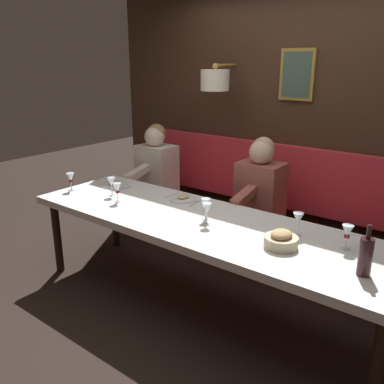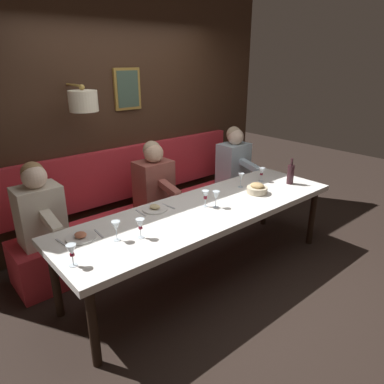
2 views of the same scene
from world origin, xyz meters
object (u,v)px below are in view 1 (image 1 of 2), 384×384
Objects in this scene: wine_glass_6 at (70,178)px; dining_table at (202,227)px; wine_glass_1 at (347,232)px; wine_glass_3 at (117,189)px; wine_glass_2 at (298,219)px; wine_bottle at (365,256)px; wine_glass_4 at (207,209)px; bread_bowl at (281,240)px; diner_middle at (156,163)px; wine_glass_5 at (206,205)px; wine_glass_0 at (112,183)px; diner_near at (260,184)px.

dining_table is at bearing -84.02° from wine_glass_6.
wine_glass_1 and wine_glass_3 have the same top height.
wine_bottle reaches higher than wine_glass_2.
wine_glass_4 is 0.60m from bread_bowl.
diner_middle is 2.41m from wine_glass_1.
wine_glass_2 is 0.68m from wine_glass_5.
wine_glass_5 is (0.02, -0.01, 0.17)m from dining_table.
diner_middle reaches higher than wine_glass_3.
wine_glass_3 is at bearing 91.40° from bread_bowl.
wine_bottle is (-1.00, -2.48, 0.04)m from diner_middle.
dining_table is at bearing 98.39° from wine_glass_1.
wine_bottle is at bearing -145.50° from wine_glass_1.
wine_glass_1 reaches higher than dining_table.
diner_near is at bearing -47.60° from wine_glass_0.
diner_near is 2.64× the size of wine_bottle.
diner_middle is 4.82× the size of wine_glass_3.
wine_glass_0 is 2.18m from wine_bottle.
wine_bottle reaches higher than wine_glass_4.
dining_table is 0.84m from wine_glass_3.
wine_glass_0 is at bearing 87.37° from wine_bottle.
wine_glass_1 is at bearing -85.18° from wine_glass_0.
dining_table is 18.14× the size of wine_glass_5.
diner_middle is 4.82× the size of wine_glass_2.
dining_table is 9.92× the size of wine_bottle.
wine_glass_4 is 0.10m from wine_glass_5.
wine_glass_3 is 0.58m from wine_glass_6.
wine_glass_4 is (-0.05, -0.08, 0.18)m from dining_table.
wine_glass_3 and wine_glass_4 have the same top height.
dining_table is at bearing 103.82° from wine_glass_2.
wine_glass_4 is 0.75× the size of bread_bowl.
bread_bowl is at bearing -91.48° from wine_glass_4.
wine_glass_2 is 1.52m from wine_glass_3.
wine_glass_6 is (-0.31, 2.07, -0.00)m from wine_glass_2.
wine_glass_1 is 1.00× the size of wine_glass_3.
wine_glass_0 is 0.99m from wine_glass_5.
wine_glass_5 is (-0.86, -1.29, 0.04)m from diner_middle.
wine_glass_2 is 0.75× the size of bread_bowl.
wine_glass_1 is (0.15, -1.02, 0.17)m from dining_table.
bread_bowl is (-0.02, -0.60, -0.07)m from wine_glass_4.
wine_glass_2 is at bearing -77.92° from wine_glass_5.
wine_glass_5 is (-0.86, -0.01, 0.04)m from diner_near.
diner_near is 4.82× the size of wine_glass_2.
wine_glass_5 is (0.04, -0.99, -0.00)m from wine_glass_0.
wine_glass_6 is at bearing 95.98° from dining_table.
dining_table is at bearing 179.50° from diner_near.
wine_glass_0 and wine_glass_5 have the same top height.
diner_near reaches higher than wine_glass_6.
wine_glass_0 is 1.67m from wine_glass_2.
wine_glass_3 and wine_glass_5 have the same top height.
diner_middle reaches higher than wine_glass_0.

